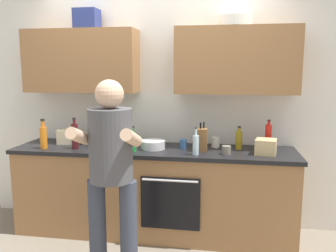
{
  "coord_description": "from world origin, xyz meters",
  "views": [
    {
      "loc": [
        0.7,
        -3.37,
        1.69
      ],
      "look_at": [
        0.17,
        -0.1,
        1.15
      ],
      "focal_mm": 37.24,
      "sensor_mm": 36.0,
      "label": 1
    }
  ],
  "objects_px": {
    "bottle_hotsauce": "(268,137)",
    "potted_herb": "(117,132)",
    "bottle_vinegar": "(95,138)",
    "knife_block": "(202,140)",
    "bottle_wine": "(75,136)",
    "bottle_juice": "(43,136)",
    "person_standing": "(111,165)",
    "cup_tea": "(183,144)",
    "grocery_bag_bread": "(266,147)",
    "grocery_bag_rice": "(69,136)",
    "bottle_water": "(196,144)",
    "bottle_soda": "(132,141)",
    "mixing_bowl": "(153,145)",
    "cup_coffee": "(216,142)",
    "cup_stoneware": "(226,150)",
    "bottle_oil": "(239,140)"
  },
  "relations": [
    {
      "from": "bottle_water",
      "to": "bottle_soda",
      "type": "distance_m",
      "value": 0.62
    },
    {
      "from": "cup_coffee",
      "to": "potted_herb",
      "type": "bearing_deg",
      "value": -165.04
    },
    {
      "from": "cup_tea",
      "to": "bottle_soda",
      "type": "bearing_deg",
      "value": -157.41
    },
    {
      "from": "bottle_water",
      "to": "bottle_wine",
      "type": "xyz_separation_m",
      "value": [
        -1.22,
        0.06,
        0.04
      ]
    },
    {
      "from": "knife_block",
      "to": "potted_herb",
      "type": "distance_m",
      "value": 0.84
    },
    {
      "from": "bottle_water",
      "to": "cup_tea",
      "type": "relative_size",
      "value": 2.7
    },
    {
      "from": "bottle_hotsauce",
      "to": "bottle_oil",
      "type": "bearing_deg",
      "value": -175.0
    },
    {
      "from": "person_standing",
      "to": "mixing_bowl",
      "type": "height_order",
      "value": "person_standing"
    },
    {
      "from": "person_standing",
      "to": "potted_herb",
      "type": "height_order",
      "value": "person_standing"
    },
    {
      "from": "cup_tea",
      "to": "mixing_bowl",
      "type": "height_order",
      "value": "cup_tea"
    },
    {
      "from": "cup_coffee",
      "to": "grocery_bag_bread",
      "type": "relative_size",
      "value": 0.56
    },
    {
      "from": "bottle_hotsauce",
      "to": "potted_herb",
      "type": "xyz_separation_m",
      "value": [
        -1.48,
        -0.24,
        0.04
      ]
    },
    {
      "from": "bottle_wine",
      "to": "cup_tea",
      "type": "relative_size",
      "value": 3.28
    },
    {
      "from": "cup_stoneware",
      "to": "potted_herb",
      "type": "distance_m",
      "value": 1.08
    },
    {
      "from": "person_standing",
      "to": "bottle_water",
      "type": "relative_size",
      "value": 6.21
    },
    {
      "from": "bottle_hotsauce",
      "to": "grocery_bag_bread",
      "type": "xyz_separation_m",
      "value": [
        -0.04,
        -0.21,
        -0.06
      ]
    },
    {
      "from": "person_standing",
      "to": "cup_coffee",
      "type": "xyz_separation_m",
      "value": [
        0.78,
        1.0,
        0.0
      ]
    },
    {
      "from": "bottle_water",
      "to": "bottle_hotsauce",
      "type": "height_order",
      "value": "bottle_hotsauce"
    },
    {
      "from": "person_standing",
      "to": "bottle_soda",
      "type": "bearing_deg",
      "value": 91.46
    },
    {
      "from": "bottle_water",
      "to": "cup_tea",
      "type": "height_order",
      "value": "bottle_water"
    },
    {
      "from": "bottle_water",
      "to": "cup_coffee",
      "type": "relative_size",
      "value": 2.45
    },
    {
      "from": "person_standing",
      "to": "mixing_bowl",
      "type": "bearing_deg",
      "value": 79.09
    },
    {
      "from": "potted_herb",
      "to": "bottle_juice",
      "type": "bearing_deg",
      "value": -174.52
    },
    {
      "from": "bottle_soda",
      "to": "potted_herb",
      "type": "relative_size",
      "value": 0.82
    },
    {
      "from": "bottle_vinegar",
      "to": "grocery_bag_rice",
      "type": "bearing_deg",
      "value": 159.66
    },
    {
      "from": "bottle_juice",
      "to": "grocery_bag_bread",
      "type": "bearing_deg",
      "value": 2.81
    },
    {
      "from": "cup_coffee",
      "to": "bottle_oil",
      "type": "bearing_deg",
      "value": -9.79
    },
    {
      "from": "potted_herb",
      "to": "cup_coffee",
      "type": "bearing_deg",
      "value": 14.96
    },
    {
      "from": "cup_coffee",
      "to": "cup_stoneware",
      "type": "xyz_separation_m",
      "value": [
        0.11,
        -0.28,
        -0.01
      ]
    },
    {
      "from": "bottle_wine",
      "to": "cup_stoneware",
      "type": "relative_size",
      "value": 3.7
    },
    {
      "from": "bottle_wine",
      "to": "cup_coffee",
      "type": "relative_size",
      "value": 2.97
    },
    {
      "from": "bottle_vinegar",
      "to": "knife_block",
      "type": "height_order",
      "value": "knife_block"
    },
    {
      "from": "bottle_juice",
      "to": "bottle_water",
      "type": "height_order",
      "value": "bottle_juice"
    },
    {
      "from": "bottle_juice",
      "to": "knife_block",
      "type": "relative_size",
      "value": 1.07
    },
    {
      "from": "bottle_soda",
      "to": "cup_tea",
      "type": "xyz_separation_m",
      "value": [
        0.48,
        0.2,
        -0.06
      ]
    },
    {
      "from": "bottle_wine",
      "to": "bottle_juice",
      "type": "bearing_deg",
      "value": -172.1
    },
    {
      "from": "bottle_vinegar",
      "to": "potted_herb",
      "type": "relative_size",
      "value": 0.77
    },
    {
      "from": "person_standing",
      "to": "cup_tea",
      "type": "relative_size",
      "value": 16.79
    },
    {
      "from": "person_standing",
      "to": "cup_coffee",
      "type": "bearing_deg",
      "value": 52.14
    },
    {
      "from": "bottle_oil",
      "to": "bottle_wine",
      "type": "xyz_separation_m",
      "value": [
        -1.63,
        -0.24,
        0.04
      ]
    },
    {
      "from": "cup_stoneware",
      "to": "cup_tea",
      "type": "distance_m",
      "value": 0.46
    },
    {
      "from": "bottle_wine",
      "to": "grocery_bag_bread",
      "type": "height_order",
      "value": "bottle_wine"
    },
    {
      "from": "person_standing",
      "to": "cup_coffee",
      "type": "distance_m",
      "value": 1.27
    },
    {
      "from": "bottle_wine",
      "to": "bottle_water",
      "type": "bearing_deg",
      "value": -2.83
    },
    {
      "from": "bottle_soda",
      "to": "bottle_wine",
      "type": "bearing_deg",
      "value": 178.03
    },
    {
      "from": "knife_block",
      "to": "potted_herb",
      "type": "bearing_deg",
      "value": -174.38
    },
    {
      "from": "bottle_hotsauce",
      "to": "potted_herb",
      "type": "relative_size",
      "value": 0.98
    },
    {
      "from": "person_standing",
      "to": "knife_block",
      "type": "height_order",
      "value": "person_standing"
    },
    {
      "from": "potted_herb",
      "to": "grocery_bag_rice",
      "type": "bearing_deg",
      "value": 161.9
    },
    {
      "from": "cup_tea",
      "to": "knife_block",
      "type": "height_order",
      "value": "knife_block"
    }
  ]
}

